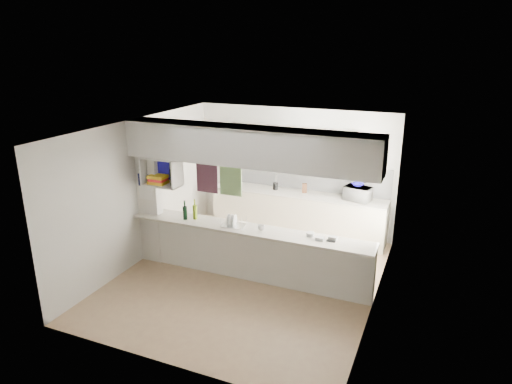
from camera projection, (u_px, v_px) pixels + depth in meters
The scene contains 16 objects.
floor at pixel (248, 278), 7.79m from camera, with size 4.80×4.80×0.00m, color #9D795B.
ceiling at pixel (247, 127), 6.99m from camera, with size 4.80×4.80×0.00m, color white.
wall_back at pixel (294, 170), 9.49m from camera, with size 4.20×4.20×0.00m, color silver.
wall_left at pixel (140, 191), 8.16m from camera, with size 4.80×4.80×0.00m, color silver.
wall_right at pixel (379, 226), 6.62m from camera, with size 4.80×4.80×0.00m, color silver.
servery_partition at pixel (237, 184), 7.34m from camera, with size 4.20×0.50×2.60m.
cubby_shelf at pixel (162, 173), 7.79m from camera, with size 0.65×0.35×0.50m.
kitchen_run at pixel (297, 197), 9.35m from camera, with size 3.60×0.63×2.24m.
microwave at pixel (358, 194), 8.81m from camera, with size 0.49×0.33×0.27m, color white.
bowl at pixel (358, 185), 8.80m from camera, with size 0.23×0.23×0.06m, color #140E9B.
dish_rack at pixel (234, 221), 7.59m from camera, with size 0.41×0.33×0.21m.
cup at pixel (261, 228), 7.37m from camera, with size 0.12×0.12×0.09m, color white.
wine_bottles at pixel (190, 212), 7.86m from camera, with size 0.23×0.16×0.36m.
plastic_tubs at pixel (319, 237), 7.11m from camera, with size 0.48×0.21×0.06m.
utensil_jar at pixel (275, 186), 9.48m from camera, with size 0.10×0.10×0.15m, color black.
knife_block at pixel (304, 188), 9.28m from camera, with size 0.10×0.08×0.19m, color #56331D.
Camera 1 is at (2.83, -6.36, 3.81)m, focal length 32.00 mm.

